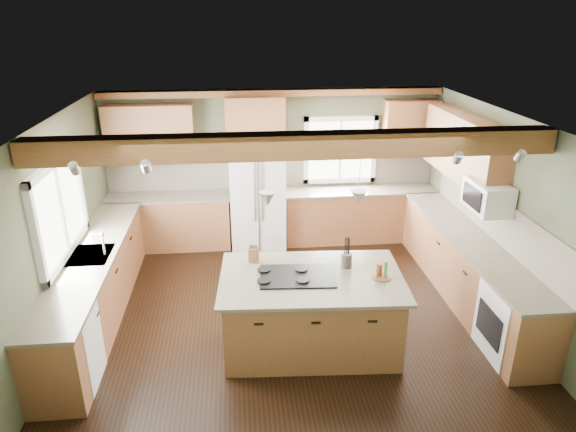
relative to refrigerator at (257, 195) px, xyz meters
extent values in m
plane|color=black|center=(0.30, -2.12, -0.90)|extent=(5.60, 5.60, 0.00)
plane|color=silver|center=(0.30, -2.12, 1.70)|extent=(5.60, 5.60, 0.00)
plane|color=#3F4732|center=(0.30, 0.38, 0.40)|extent=(5.60, 0.00, 5.60)
plane|color=#3F4732|center=(-2.50, -2.12, 0.40)|extent=(0.00, 5.00, 5.00)
plane|color=#3F4732|center=(3.10, -2.12, 0.40)|extent=(0.00, 5.00, 5.00)
cube|color=#593419|center=(0.30, -2.92, 1.57)|extent=(5.55, 0.26, 0.26)
cube|color=#593419|center=(0.30, 0.28, 1.64)|extent=(5.55, 0.20, 0.10)
cube|color=brown|center=(0.30, 0.36, 0.31)|extent=(5.58, 0.03, 0.58)
cube|color=brown|center=(3.08, -2.07, 0.31)|extent=(0.03, 3.70, 0.58)
cube|color=brown|center=(-1.49, 0.08, -0.46)|extent=(2.02, 0.60, 0.88)
cube|color=brown|center=(-1.49, 0.08, 0.00)|extent=(2.06, 0.64, 0.04)
cube|color=brown|center=(1.79, 0.08, -0.46)|extent=(2.62, 0.60, 0.88)
cube|color=brown|center=(1.79, 0.08, 0.00)|extent=(2.66, 0.64, 0.04)
cube|color=brown|center=(-2.20, -2.07, -0.46)|extent=(0.60, 3.70, 0.88)
cube|color=brown|center=(-2.20, -2.07, 0.00)|extent=(0.64, 3.74, 0.04)
cube|color=brown|center=(2.80, -2.07, -0.46)|extent=(0.60, 3.70, 0.88)
cube|color=brown|center=(2.80, -2.07, 0.00)|extent=(0.64, 3.74, 0.04)
cube|color=brown|center=(-1.69, 0.21, 1.05)|extent=(1.40, 0.35, 0.90)
cube|color=brown|center=(0.00, 0.21, 1.25)|extent=(0.96, 0.35, 0.70)
cube|color=brown|center=(2.92, -1.22, 1.05)|extent=(0.35, 2.20, 0.90)
cube|color=brown|center=(2.60, 0.21, 1.05)|extent=(0.90, 0.35, 0.90)
cube|color=white|center=(-2.48, -2.07, 0.65)|extent=(0.04, 1.60, 1.05)
cube|color=white|center=(1.45, 0.36, 0.65)|extent=(1.10, 0.04, 1.00)
cube|color=#262628|center=(-2.20, -2.07, 0.01)|extent=(0.50, 0.65, 0.03)
cylinder|color=#B2B2B7|center=(-2.02, -2.07, 0.15)|extent=(0.02, 0.02, 0.28)
cube|color=white|center=(-2.19, -3.37, -0.47)|extent=(0.60, 0.60, 0.84)
cube|color=white|center=(2.79, -3.37, -0.47)|extent=(0.60, 0.72, 0.84)
cube|color=white|center=(2.88, -2.17, 0.65)|extent=(0.40, 0.70, 0.38)
cone|color=#B2B2B7|center=(0.00, -2.89, 0.98)|extent=(0.18, 0.18, 0.16)
cone|color=#B2B2B7|center=(0.98, -2.95, 0.98)|extent=(0.18, 0.18, 0.16)
cube|color=silver|center=(0.00, 0.00, 0.00)|extent=(0.90, 0.74, 1.80)
cube|color=brown|center=(0.49, -2.92, -0.46)|extent=(2.05, 1.33, 0.88)
cube|color=brown|center=(0.49, -2.92, 0.00)|extent=(2.19, 1.47, 0.04)
cube|color=black|center=(0.32, -2.91, 0.03)|extent=(0.89, 0.62, 0.02)
cube|color=brown|center=(-0.16, -2.48, 0.11)|extent=(0.13, 0.12, 0.18)
cylinder|color=#3F3632|center=(0.94, -2.72, 0.11)|extent=(0.15, 0.15, 0.17)
camera|label=1|loc=(-0.31, -8.09, 2.87)|focal=32.00mm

